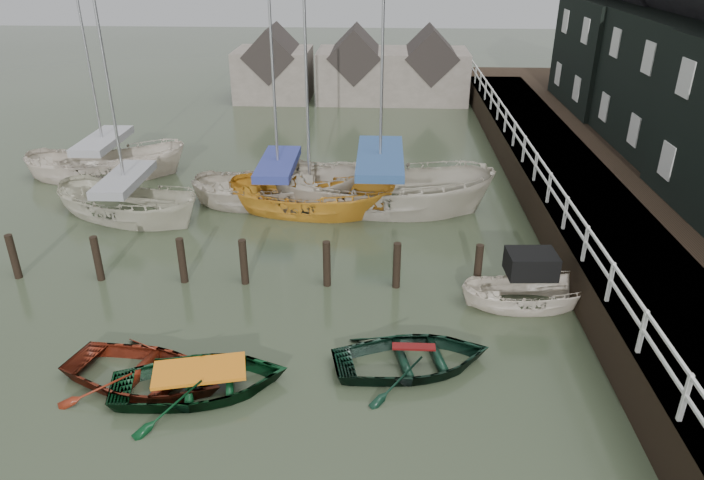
# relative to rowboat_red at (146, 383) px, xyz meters

# --- Properties ---
(ground) EXTENTS (120.00, 120.00, 0.00)m
(ground) POSITION_rel_rowboat_red_xyz_m (2.54, 1.63, 0.00)
(ground) COLOR #2A3421
(ground) RESTS_ON ground
(pier) EXTENTS (3.04, 32.00, 2.70)m
(pier) POSITION_rel_rowboat_red_xyz_m (12.02, 11.63, 0.71)
(pier) COLOR black
(pier) RESTS_ON ground
(land_strip) EXTENTS (14.00, 38.00, 1.50)m
(land_strip) POSITION_rel_rowboat_red_xyz_m (17.54, 11.63, 0.00)
(land_strip) COLOR black
(land_strip) RESTS_ON ground
(mooring_pilings) EXTENTS (13.72, 0.22, 1.80)m
(mooring_pilings) POSITION_rel_rowboat_red_xyz_m (1.43, 4.63, 0.50)
(mooring_pilings) COLOR black
(mooring_pilings) RESTS_ON ground
(far_sheds) EXTENTS (14.00, 4.08, 4.39)m
(far_sheds) POSITION_rel_rowboat_red_xyz_m (3.38, 27.63, 1.86)
(far_sheds) COLOR #665B51
(far_sheds) RESTS_ON ground
(rowboat_red) EXTENTS (4.41, 3.64, 0.79)m
(rowboat_red) POSITION_rel_rowboat_red_xyz_m (0.00, 0.00, 0.00)
(rowboat_red) COLOR #621C0E
(rowboat_red) RESTS_ON ground
(rowboat_green) EXTENTS (4.39, 3.56, 0.80)m
(rowboat_green) POSITION_rel_rowboat_red_xyz_m (1.34, -0.20, 0.00)
(rowboat_green) COLOR black
(rowboat_green) RESTS_ON ground
(rowboat_dkgreen) EXTENTS (4.22, 3.40, 0.77)m
(rowboat_dkgreen) POSITION_rel_rowboat_red_xyz_m (6.08, 0.89, 0.00)
(rowboat_dkgreen) COLOR black
(rowboat_dkgreen) RESTS_ON ground
(motorboat) EXTENTS (3.77, 1.58, 2.22)m
(motorboat) POSITION_rel_rowboat_red_xyz_m (9.34, 3.82, 0.12)
(motorboat) COLOR beige
(motorboat) RESTS_ON ground
(sailboat_a) EXTENTS (6.51, 4.40, 11.68)m
(sailboat_a) POSITION_rel_rowboat_red_xyz_m (-3.82, 9.27, 0.07)
(sailboat_a) COLOR beige
(sailboat_a) RESTS_ON ground
(sailboat_b) EXTENTS (6.74, 3.17, 11.19)m
(sailboat_b) POSITION_rel_rowboat_red_xyz_m (1.40, 10.91, 0.06)
(sailboat_b) COLOR #BDB3A1
(sailboat_b) RESTS_ON ground
(sailboat_c) EXTENTS (6.59, 3.35, 10.21)m
(sailboat_c) POSITION_rel_rowboat_red_xyz_m (2.66, 10.11, 0.01)
(sailboat_c) COLOR orange
(sailboat_c) RESTS_ON ground
(sailboat_d) EXTENTS (8.66, 4.20, 12.05)m
(sailboat_d) POSITION_rel_rowboat_red_xyz_m (5.20, 10.66, 0.06)
(sailboat_d) COLOR #BDB4A1
(sailboat_d) RESTS_ON ground
(sailboat_e) EXTENTS (6.88, 3.45, 10.58)m
(sailboat_e) POSITION_rel_rowboat_red_xyz_m (-6.31, 13.45, 0.06)
(sailboat_e) COLOR beige
(sailboat_e) RESTS_ON ground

